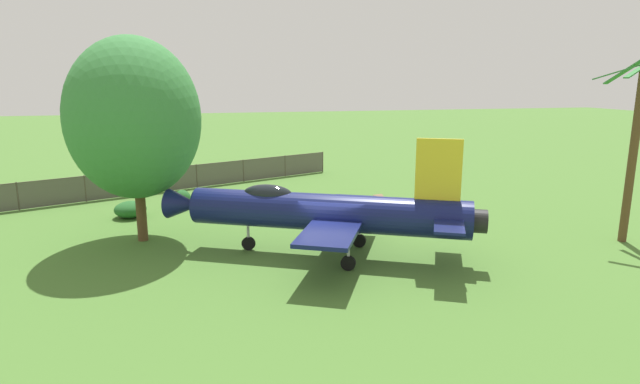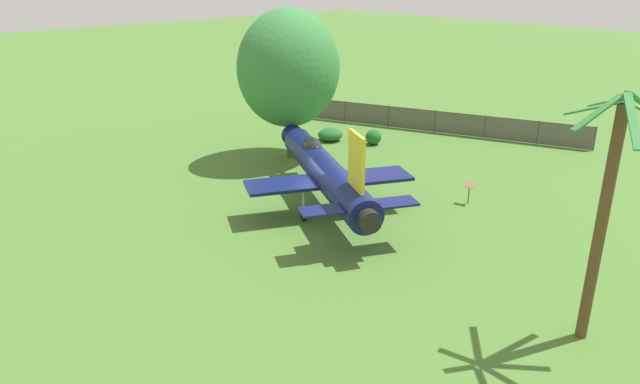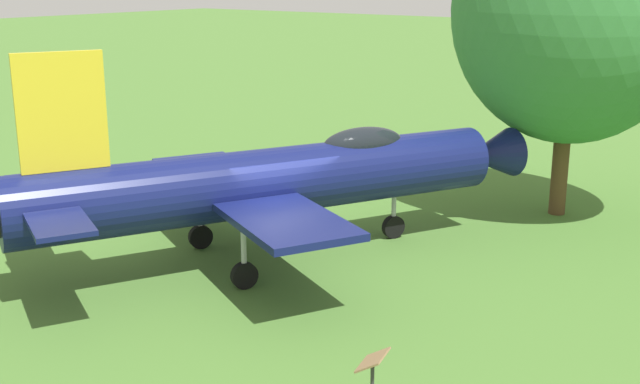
% 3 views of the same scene
% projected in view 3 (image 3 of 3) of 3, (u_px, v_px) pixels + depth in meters
% --- Properties ---
extents(ground_plane, '(200.00, 200.00, 0.00)m').
position_uv_depth(ground_plane, '(268.00, 259.00, 19.39)').
color(ground_plane, '#47722D').
extents(display_jet, '(8.72, 12.96, 5.17)m').
position_uv_depth(display_jet, '(280.00, 179.00, 19.03)').
color(display_jet, '#111951').
rests_on(display_jet, ground_plane).
extents(shade_tree, '(6.66, 5.92, 9.35)m').
position_uv_depth(shade_tree, '(573.00, 10.00, 21.55)').
color(shade_tree, brown).
rests_on(shade_tree, ground_plane).
extents(info_plaque, '(0.53, 0.68, 1.14)m').
position_uv_depth(info_plaque, '(372.00, 370.00, 12.20)').
color(info_plaque, '#333333').
rests_on(info_plaque, ground_plane).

